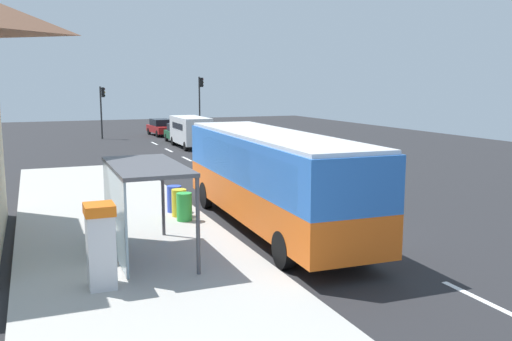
{
  "coord_description": "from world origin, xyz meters",
  "views": [
    {
      "loc": [
        -8.82,
        -15.05,
        4.78
      ],
      "look_at": [
        -1.0,
        4.18,
        1.5
      ],
      "focal_mm": 38.73,
      "sensor_mm": 36.0,
      "label": 1
    }
  ],
  "objects_px": {
    "recycling_bin_yellow": "(179,203)",
    "bus_shelter": "(135,187)",
    "white_van": "(191,130)",
    "traffic_light_far_side": "(102,104)",
    "sedan_far": "(180,133)",
    "recycling_bin_green": "(184,207)",
    "traffic_light_near_side": "(200,97)",
    "recycling_bin_blue": "(174,199)",
    "bus": "(270,175)",
    "sedan_near": "(162,127)",
    "ticket_machine": "(101,245)"
  },
  "relations": [
    {
      "from": "recycling_bin_yellow",
      "to": "bus_shelter",
      "type": "distance_m",
      "value": 4.89
    },
    {
      "from": "white_van",
      "to": "traffic_light_far_side",
      "type": "xyz_separation_m",
      "value": [
        -5.29,
        9.25,
        1.69
      ]
    },
    {
      "from": "sedan_far",
      "to": "recycling_bin_yellow",
      "type": "xyz_separation_m",
      "value": [
        -6.5,
        -25.33,
        -0.14
      ]
    },
    {
      "from": "recycling_bin_green",
      "to": "sedan_far",
      "type": "bearing_deg",
      "value": 75.97
    },
    {
      "from": "white_van",
      "to": "bus_shelter",
      "type": "bearing_deg",
      "value": -108.49
    },
    {
      "from": "white_van",
      "to": "traffic_light_near_side",
      "type": "relative_size",
      "value": 0.97
    },
    {
      "from": "recycling_bin_blue",
      "to": "bus",
      "type": "bearing_deg",
      "value": -49.89
    },
    {
      "from": "sedan_near",
      "to": "ticket_machine",
      "type": "height_order",
      "value": "ticket_machine"
    },
    {
      "from": "sedan_near",
      "to": "ticket_machine",
      "type": "xyz_separation_m",
      "value": [
        -9.83,
        -38.08,
        0.38
      ]
    },
    {
      "from": "bus",
      "to": "recycling_bin_yellow",
      "type": "bearing_deg",
      "value": 137.83
    },
    {
      "from": "recycling_bin_green",
      "to": "recycling_bin_yellow",
      "type": "height_order",
      "value": "same"
    },
    {
      "from": "sedan_near",
      "to": "ticket_machine",
      "type": "relative_size",
      "value": 2.32
    },
    {
      "from": "bus_shelter",
      "to": "recycling_bin_green",
      "type": "bearing_deg",
      "value": 57.04
    },
    {
      "from": "bus",
      "to": "sedan_near",
      "type": "relative_size",
      "value": 2.46
    },
    {
      "from": "white_van",
      "to": "ticket_machine",
      "type": "distance_m",
      "value": 29.33
    },
    {
      "from": "sedan_near",
      "to": "recycling_bin_green",
      "type": "height_order",
      "value": "sedan_near"
    },
    {
      "from": "sedan_near",
      "to": "traffic_light_far_side",
      "type": "xyz_separation_m",
      "value": [
        -5.39,
        -1.17,
        2.24
      ]
    },
    {
      "from": "recycling_bin_green",
      "to": "traffic_light_near_side",
      "type": "xyz_separation_m",
      "value": [
        9.7,
        30.78,
        2.9
      ]
    },
    {
      "from": "ticket_machine",
      "to": "sedan_far",
      "type": "bearing_deg",
      "value": 72.59
    },
    {
      "from": "recycling_bin_blue",
      "to": "traffic_light_far_side",
      "type": "xyz_separation_m",
      "value": [
        1.11,
        30.18,
        2.38
      ]
    },
    {
      "from": "sedan_far",
      "to": "recycling_bin_blue",
      "type": "bearing_deg",
      "value": -104.79
    },
    {
      "from": "white_van",
      "to": "recycling_bin_blue",
      "type": "height_order",
      "value": "white_van"
    },
    {
      "from": "recycling_bin_green",
      "to": "traffic_light_near_side",
      "type": "bearing_deg",
      "value": 72.52
    },
    {
      "from": "ticket_machine",
      "to": "bus_shelter",
      "type": "xyz_separation_m",
      "value": [
        1.12,
        1.92,
        0.93
      ]
    },
    {
      "from": "recycling_bin_green",
      "to": "traffic_light_far_side",
      "type": "relative_size",
      "value": 0.21
    },
    {
      "from": "traffic_light_near_side",
      "to": "traffic_light_far_side",
      "type": "distance_m",
      "value": 8.64
    },
    {
      "from": "recycling_bin_yellow",
      "to": "traffic_light_near_side",
      "type": "xyz_separation_m",
      "value": [
        9.7,
        30.08,
        2.9
      ]
    },
    {
      "from": "bus",
      "to": "bus_shelter",
      "type": "xyz_separation_m",
      "value": [
        -4.7,
        -1.86,
        0.25
      ]
    },
    {
      "from": "bus",
      "to": "traffic_light_far_side",
      "type": "bearing_deg",
      "value": 92.39
    },
    {
      "from": "sedan_far",
      "to": "traffic_light_near_side",
      "type": "bearing_deg",
      "value": 56.12
    },
    {
      "from": "traffic_light_far_side",
      "to": "bus_shelter",
      "type": "distance_m",
      "value": 35.17
    },
    {
      "from": "white_van",
      "to": "recycling_bin_yellow",
      "type": "relative_size",
      "value": 5.5
    },
    {
      "from": "sedan_near",
      "to": "white_van",
      "type": "bearing_deg",
      "value": -90.53
    },
    {
      "from": "recycling_bin_blue",
      "to": "traffic_light_far_side",
      "type": "relative_size",
      "value": 0.21
    },
    {
      "from": "sedan_far",
      "to": "bus_shelter",
      "type": "xyz_separation_m",
      "value": [
        -8.71,
        -29.44,
        1.31
      ]
    },
    {
      "from": "recycling_bin_yellow",
      "to": "traffic_light_near_side",
      "type": "relative_size",
      "value": 0.18
    },
    {
      "from": "sedan_near",
      "to": "bus_shelter",
      "type": "xyz_separation_m",
      "value": [
        -8.71,
        -36.17,
        1.31
      ]
    },
    {
      "from": "bus",
      "to": "recycling_bin_blue",
      "type": "relative_size",
      "value": 11.66
    },
    {
      "from": "ticket_machine",
      "to": "recycling_bin_yellow",
      "type": "height_order",
      "value": "ticket_machine"
    },
    {
      "from": "white_van",
      "to": "recycling_bin_yellow",
      "type": "distance_m",
      "value": 22.57
    },
    {
      "from": "white_van",
      "to": "recycling_bin_green",
      "type": "relative_size",
      "value": 5.5
    },
    {
      "from": "white_van",
      "to": "bus_shelter",
      "type": "relative_size",
      "value": 1.31
    },
    {
      "from": "ticket_machine",
      "to": "recycling_bin_yellow",
      "type": "xyz_separation_m",
      "value": [
        3.33,
        6.03,
        -0.52
      ]
    },
    {
      "from": "recycling_bin_yellow",
      "to": "traffic_light_far_side",
      "type": "xyz_separation_m",
      "value": [
        1.11,
        30.88,
        2.38
      ]
    },
    {
      "from": "traffic_light_near_side",
      "to": "bus_shelter",
      "type": "relative_size",
      "value": 1.34
    },
    {
      "from": "bus",
      "to": "traffic_light_near_side",
      "type": "height_order",
      "value": "traffic_light_near_side"
    },
    {
      "from": "bus_shelter",
      "to": "recycling_bin_blue",
      "type": "bearing_deg",
      "value": 65.31
    },
    {
      "from": "sedan_far",
      "to": "traffic_light_near_side",
      "type": "distance_m",
      "value": 6.36
    },
    {
      "from": "sedan_near",
      "to": "ticket_machine",
      "type": "bearing_deg",
      "value": -104.47
    },
    {
      "from": "recycling_bin_yellow",
      "to": "recycling_bin_blue",
      "type": "relative_size",
      "value": 1.0
    }
  ]
}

